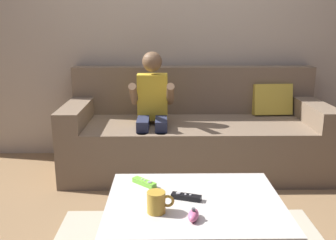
% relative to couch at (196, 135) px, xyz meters
% --- Properties ---
extents(ground_plane, '(8.83, 8.83, 0.00)m').
position_rel_couch_xyz_m(ground_plane, '(-0.15, -1.05, -0.29)').
color(ground_plane, olive).
extents(wall_back, '(4.42, 0.05, 2.50)m').
position_rel_couch_xyz_m(wall_back, '(-0.15, 0.39, 0.96)').
color(wall_back, '#B2A38E').
rests_on(wall_back, ground).
extents(couch, '(2.08, 0.80, 0.82)m').
position_rel_couch_xyz_m(couch, '(0.00, 0.00, 0.00)').
color(couch, '#75604C').
rests_on(couch, ground).
extents(person_seated_on_couch, '(0.33, 0.40, 0.98)m').
position_rel_couch_xyz_m(person_seated_on_couch, '(-0.35, -0.18, 0.27)').
color(person_seated_on_couch, '#282D47').
rests_on(person_seated_on_couch, ground).
extents(coffee_table, '(0.81, 0.63, 0.39)m').
position_rel_couch_xyz_m(coffee_table, '(-0.13, -1.38, 0.07)').
color(coffee_table, beige).
rests_on(coffee_table, ground).
extents(game_remote_lime_near_edge, '(0.13, 0.12, 0.03)m').
position_rel_couch_xyz_m(game_remote_lime_near_edge, '(-0.37, -1.21, 0.12)').
color(game_remote_lime_near_edge, '#72C638').
rests_on(game_remote_lime_near_edge, coffee_table).
extents(nunchuk_pink, '(0.06, 0.10, 0.05)m').
position_rel_couch_xyz_m(nunchuk_pink, '(-0.15, -1.55, 0.12)').
color(nunchuk_pink, pink).
rests_on(nunchuk_pink, coffee_table).
extents(game_remote_black_far_corner, '(0.14, 0.08, 0.03)m').
position_rel_couch_xyz_m(game_remote_black_far_corner, '(-0.17, -1.37, 0.12)').
color(game_remote_black_far_corner, black).
rests_on(game_remote_black_far_corner, coffee_table).
extents(coffee_mug, '(0.12, 0.08, 0.09)m').
position_rel_couch_xyz_m(coffee_mug, '(-0.30, -1.49, 0.15)').
color(coffee_mug, '#B78C2D').
rests_on(coffee_mug, coffee_table).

